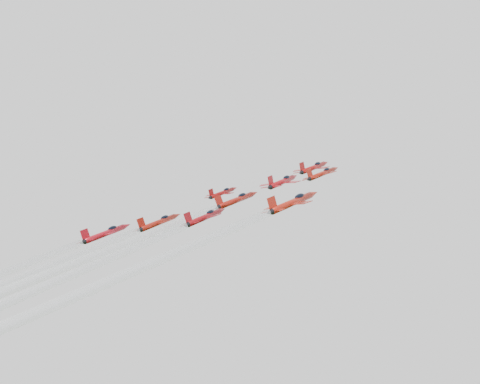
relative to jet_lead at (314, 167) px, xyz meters
The scene contains 6 objects.
jet_lead is the anchor object (origin of this frame).
jet_row2_left 24.06m from the jet_lead, 142.69° to the right, with size 8.59×11.40×5.90m.
jet_row2_center 18.17m from the jet_lead, 83.24° to the right, with size 10.41×13.81×7.15m.
jet_row2_right 22.22m from the jet_lead, 52.58° to the right, with size 8.76×11.63×6.02m.
jet_center 83.44m from the jet_lead, 89.06° to the right, with size 9.97×98.80×45.91m.
jet_rear_farright 100.93m from the jet_lead, 73.96° to the right, with size 9.51×94.19×43.77m.
Camera 1 is at (80.10, -94.88, 102.85)m, focal length 45.00 mm.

